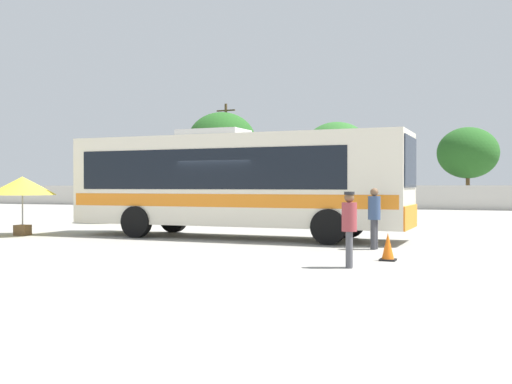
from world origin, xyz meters
name	(u,v)px	position (x,y,z in m)	size (l,w,h in m)	color
ground_plane	(312,221)	(0.00, 10.00, 0.00)	(300.00, 300.00, 0.00)	gray
perimeter_wall	(377,197)	(0.00, 27.59, 0.88)	(80.00, 0.30, 1.75)	beige
coach_bus_cream_orange	(233,180)	(0.12, 0.20, 1.91)	(11.27, 2.86, 3.58)	silver
attendant_by_bus_door	(374,215)	(5.15, -1.85, 0.93)	(0.38, 0.38, 1.65)	#38383D
passenger_waiting_on_apron	(349,224)	(5.33, -5.72, 0.90)	(0.36, 0.36, 1.59)	#4C4C51
vendor_umbrella_near_gate_yellow	(118,180)	(-8.22, 5.84, 1.96)	(2.32, 2.32, 2.32)	gray
vendor_umbrella_secondary_yellow	(22,187)	(-7.01, -1.63, 1.68)	(2.28, 2.28, 2.03)	gray
parked_car_leftmost_red	(179,197)	(-14.73, 23.71, 0.81)	(4.65, 2.16, 1.55)	red
parked_car_second_white	(250,198)	(-8.87, 24.08, 0.78)	(4.46, 2.17, 1.47)	silver
utility_pole_near	(226,152)	(-14.10, 31.23, 4.71)	(1.80, 0.24, 9.04)	#4C3823
roadside_tree_left	(222,141)	(-13.95, 30.03, 5.60)	(5.96, 5.96, 8.14)	brown
roadside_tree_midleft	(337,151)	(-4.72, 34.09, 4.78)	(6.00, 6.00, 7.34)	brown
roadside_tree_midright	(468,153)	(6.20, 33.94, 4.40)	(4.89, 4.89, 6.48)	brown
traffic_cone_on_apron	(388,247)	(5.89, -4.21, 0.31)	(0.36, 0.36, 0.64)	black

